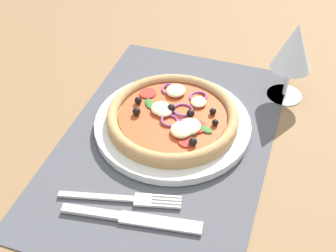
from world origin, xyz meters
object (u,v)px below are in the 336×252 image
fork (127,199)px  knife (133,218)px  pizza (175,117)px  wine_glass (294,49)px  plate (174,125)px

fork → knife: (2.97, 2.11, 0.03)cm
fork → pizza: bearing=70.6°
knife → wine_glass: wine_glass is taller
plate → pizza: bearing=120.3°
fork → knife: bearing=-68.1°
wine_glass → pizza: bearing=-46.9°
pizza → wine_glass: bearing=133.1°
fork → wine_glass: (-32.23, 18.12, 9.46)cm
plate → wine_glass: 24.20cm
knife → wine_glass: 39.80cm
plate → knife: (19.86, 0.41, -0.44)cm
pizza → wine_glass: wine_glass is taller
plate → wine_glass: bearing=133.1°
pizza → wine_glass: size_ratio=1.48×
plate → knife: size_ratio=1.31×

